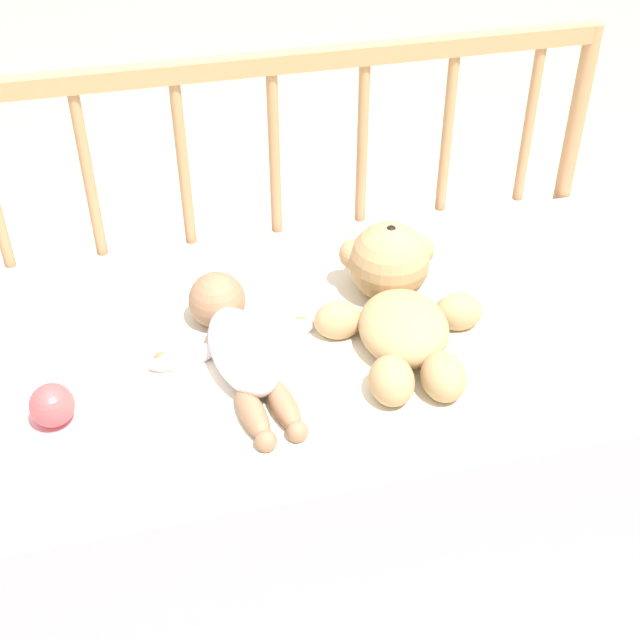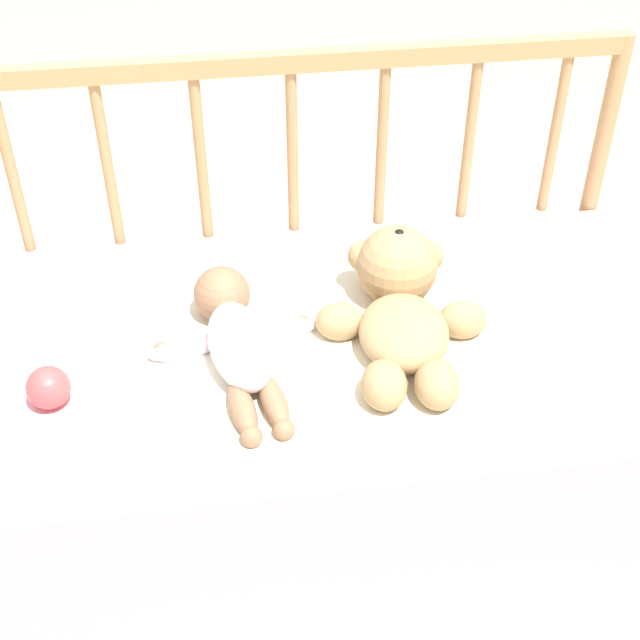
% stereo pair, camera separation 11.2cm
% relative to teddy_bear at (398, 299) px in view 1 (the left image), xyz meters
% --- Properties ---
extents(ground_plane, '(12.00, 12.00, 0.00)m').
position_rel_teddy_bear_xyz_m(ground_plane, '(-0.15, -0.01, -0.53)').
color(ground_plane, tan).
extents(crib_mattress, '(1.34, 0.70, 0.47)m').
position_rel_teddy_bear_xyz_m(crib_mattress, '(-0.15, -0.01, -0.29)').
color(crib_mattress, '#EDB7C6').
rests_on(crib_mattress, ground_plane).
extents(crib_rail, '(1.34, 0.04, 0.86)m').
position_rel_teddy_bear_xyz_m(crib_rail, '(-0.15, 0.36, 0.08)').
color(crib_rail, tan).
rests_on(crib_rail, ground_plane).
extents(blanket, '(0.81, 0.53, 0.01)m').
position_rel_teddy_bear_xyz_m(blanket, '(-0.15, -0.06, -0.06)').
color(blanket, silver).
rests_on(blanket, crib_mattress).
extents(teddy_bear, '(0.31, 0.41, 0.15)m').
position_rel_teddy_bear_xyz_m(teddy_bear, '(0.00, 0.00, 0.00)').
color(teddy_bear, tan).
rests_on(teddy_bear, crib_mattress).
extents(baby, '(0.31, 0.40, 0.10)m').
position_rel_teddy_bear_xyz_m(baby, '(-0.30, -0.04, -0.02)').
color(baby, white).
rests_on(baby, crib_mattress).
extents(toy_ball, '(0.07, 0.07, 0.07)m').
position_rel_teddy_bear_xyz_m(toy_ball, '(-0.61, -0.11, -0.02)').
color(toy_ball, '#DB4C4C').
rests_on(toy_ball, crib_mattress).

